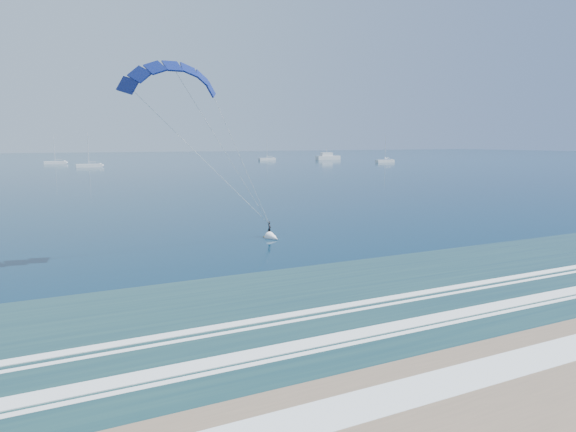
{
  "coord_description": "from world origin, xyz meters",
  "views": [
    {
      "loc": [
        -17.89,
        -14.82,
        9.57
      ],
      "look_at": [
        2.37,
        25.79,
        2.92
      ],
      "focal_mm": 32.0,
      "sensor_mm": 36.0,
      "label": 1
    }
  ],
  "objects_px": {
    "sailboat_2": "(55,163)",
    "sailboat_3": "(89,165)",
    "kitesurfer_rig": "(226,154)",
    "sailboat_5": "(385,161)",
    "motor_yacht": "(328,157)",
    "sailboat_4": "(267,159)"
  },
  "relations": [
    {
      "from": "sailboat_2",
      "to": "sailboat_3",
      "type": "relative_size",
      "value": 0.93
    },
    {
      "from": "sailboat_2",
      "to": "sailboat_5",
      "type": "height_order",
      "value": "sailboat_5"
    },
    {
      "from": "sailboat_3",
      "to": "sailboat_5",
      "type": "height_order",
      "value": "sailboat_3"
    },
    {
      "from": "kitesurfer_rig",
      "to": "sailboat_2",
      "type": "bearing_deg",
      "value": 91.91
    },
    {
      "from": "motor_yacht",
      "to": "sailboat_5",
      "type": "relative_size",
      "value": 1.08
    },
    {
      "from": "sailboat_4",
      "to": "sailboat_5",
      "type": "xyz_separation_m",
      "value": [
        36.94,
        -47.04,
        0.0
      ]
    },
    {
      "from": "sailboat_3",
      "to": "sailboat_4",
      "type": "relative_size",
      "value": 1.08
    },
    {
      "from": "motor_yacht",
      "to": "sailboat_5",
      "type": "bearing_deg",
      "value": -84.14
    },
    {
      "from": "sailboat_4",
      "to": "sailboat_5",
      "type": "distance_m",
      "value": 59.81
    },
    {
      "from": "kitesurfer_rig",
      "to": "motor_yacht",
      "type": "xyz_separation_m",
      "value": [
        122.61,
        187.52,
        -6.98
      ]
    },
    {
      "from": "motor_yacht",
      "to": "sailboat_2",
      "type": "xyz_separation_m",
      "value": [
        -129.04,
        5.13,
        -0.75
      ]
    },
    {
      "from": "sailboat_2",
      "to": "sailboat_4",
      "type": "height_order",
      "value": "sailboat_2"
    },
    {
      "from": "sailboat_2",
      "to": "motor_yacht",
      "type": "bearing_deg",
      "value": -2.28
    },
    {
      "from": "motor_yacht",
      "to": "sailboat_4",
      "type": "height_order",
      "value": "sailboat_4"
    },
    {
      "from": "sailboat_4",
      "to": "sailboat_5",
      "type": "bearing_deg",
      "value": -51.86
    },
    {
      "from": "sailboat_2",
      "to": "sailboat_3",
      "type": "height_order",
      "value": "sailboat_3"
    },
    {
      "from": "kitesurfer_rig",
      "to": "sailboat_5",
      "type": "bearing_deg",
      "value": 48.75
    },
    {
      "from": "motor_yacht",
      "to": "kitesurfer_rig",
      "type": "bearing_deg",
      "value": -123.18
    },
    {
      "from": "motor_yacht",
      "to": "sailboat_5",
      "type": "height_order",
      "value": "sailboat_5"
    },
    {
      "from": "kitesurfer_rig",
      "to": "motor_yacht",
      "type": "distance_m",
      "value": 224.15
    },
    {
      "from": "kitesurfer_rig",
      "to": "sailboat_5",
      "type": "relative_size",
      "value": 1.41
    },
    {
      "from": "sailboat_2",
      "to": "sailboat_5",
      "type": "relative_size",
      "value": 0.96
    }
  ]
}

